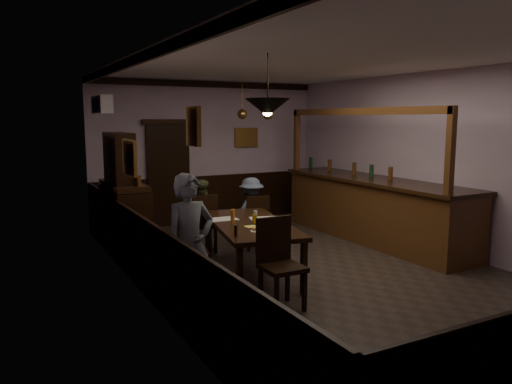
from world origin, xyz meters
TOP-DOWN VIEW (x-y plane):
  - room at (0.00, 0.00)m, footprint 5.01×8.01m
  - dining_table at (-0.90, 0.30)m, footprint 1.43×2.36m
  - chair_far_left at (-1.07, 1.63)m, footprint 0.48×0.48m
  - chair_far_right at (-0.19, 1.45)m, footprint 0.45×0.45m
  - chair_near at (-1.19, -0.98)m, footprint 0.46×0.46m
  - chair_side at (-1.84, 0.30)m, footprint 0.48×0.48m
  - person_standing at (-2.18, -0.71)m, footprint 0.64×0.47m
  - person_seated_left at (-1.02, 1.91)m, footprint 0.73×0.68m
  - person_seated_right at (-0.14, 1.72)m, footprint 0.81×0.50m
  - newspaper_left at (-1.15, 0.69)m, footprint 0.44×0.33m
  - newspaper_right at (-0.59, 0.44)m, footprint 0.49×0.41m
  - napkin at (-1.01, 0.06)m, footprint 0.18×0.18m
  - saucer at (-0.72, -0.32)m, footprint 0.15×0.15m
  - coffee_cup at (-0.73, -0.27)m, footprint 0.09×0.09m
  - pastry_plate at (-1.07, -0.27)m, footprint 0.22×0.22m
  - pastry_ring_a at (-1.08, -0.23)m, footprint 0.13×0.13m
  - pastry_ring_b at (-1.01, -0.26)m, footprint 0.13×0.13m
  - soda_can at (-0.86, 0.23)m, footprint 0.07×0.07m
  - beer_glass at (-1.14, 0.37)m, footprint 0.06×0.06m
  - water_glass at (-0.78, 0.36)m, footprint 0.06×0.06m
  - pepper_mill at (-1.44, -0.35)m, footprint 0.04×0.04m
  - sideboard at (-2.21, 2.34)m, footprint 0.54×1.51m
  - bar_counter at (1.99, 1.01)m, footprint 0.99×4.28m
  - door_back at (-0.90, 3.95)m, footprint 0.90×0.06m
  - ac_unit at (-2.38, 2.90)m, footprint 0.20×0.85m
  - picture_left_small at (-2.46, -1.60)m, footprint 0.04×0.28m
  - picture_left_large at (-2.46, 0.80)m, footprint 0.04×0.62m
  - picture_back at (0.90, 3.96)m, footprint 0.55×0.04m
  - pendant_iron at (-1.06, -0.48)m, footprint 0.56×0.56m
  - pendant_brass_mid at (0.10, 1.57)m, footprint 0.20×0.20m
  - pendant_brass_far at (0.30, 2.95)m, footprint 0.20×0.20m

SIDE VIEW (x-z plane):
  - chair_side at x=-1.84m, z-range 0.04..0.95m
  - chair_far_right at x=-0.19m, z-range 0.04..0.98m
  - chair_far_left at x=-1.07m, z-range 0.05..1.04m
  - chair_near at x=-1.19m, z-range 0.05..1.12m
  - person_seated_right at x=-0.14m, z-range 0.00..1.20m
  - person_seated_left at x=-1.02m, z-range 0.00..1.20m
  - bar_counter at x=1.99m, z-range -0.59..1.81m
  - dining_table at x=-0.90m, z-range 0.31..1.06m
  - napkin at x=-1.01m, z-range 0.75..0.75m
  - newspaper_left at x=-1.15m, z-range 0.75..0.76m
  - newspaper_right at x=-0.59m, z-range 0.75..0.76m
  - saucer at x=-0.72m, z-range 0.75..0.76m
  - pastry_plate at x=-1.07m, z-range 0.75..0.76m
  - pastry_ring_a at x=-1.08m, z-range 0.77..0.81m
  - pastry_ring_b at x=-1.01m, z-range 0.77..0.81m
  - sideboard at x=-2.21m, z-range -0.20..1.79m
  - coffee_cup at x=-0.73m, z-range 0.76..0.84m
  - person_standing at x=-2.18m, z-range 0.00..1.62m
  - soda_can at x=-0.86m, z-range 0.75..0.87m
  - pepper_mill at x=-1.44m, z-range 0.75..0.89m
  - water_glass at x=-0.78m, z-range 0.75..0.90m
  - beer_glass at x=-1.14m, z-range 0.75..0.95m
  - door_back at x=-0.90m, z-range 0.00..2.10m
  - room at x=0.00m, z-range -0.01..3.01m
  - picture_left_large at x=-2.46m, z-range 1.46..1.94m
  - picture_back at x=0.90m, z-range 1.59..2.01m
  - picture_left_small at x=-2.46m, z-range 1.97..2.33m
  - pendant_brass_mid at x=0.10m, z-range 1.89..2.70m
  - pendant_brass_far at x=0.30m, z-range 1.89..2.70m
  - pendant_iron at x=-1.06m, z-range 1.97..2.73m
  - ac_unit at x=-2.38m, z-range 2.30..2.60m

